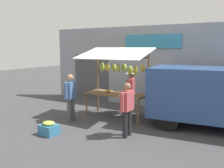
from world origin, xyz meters
The scene contains 8 objects.
ground_plane centered at (0.00, 0.00, 0.00)m, with size 40.00×40.00×0.00m, color #424244.
street_backdrop centered at (0.05, -2.20, 1.70)m, with size 9.00×0.30×3.40m.
market_stall centered at (0.01, -0.07, 1.57)m, with size 2.50×1.46×2.50m.
vendor_with_sunhat centered at (-0.21, -0.75, 0.92)m, with size 0.41×0.67×1.58m.
shopper_with_shopping_bag centered at (1.09, 1.21, 0.93)m, with size 0.32×0.68×1.61m.
shopper_in_striped_shirt centered at (-1.23, 1.56, 0.88)m, with size 0.22×0.67×1.54m.
parked_van centered at (-3.32, -0.47, 1.12)m, with size 4.56×2.27×1.88m.
produce_crate_near centered at (0.79, 2.56, 0.18)m, with size 0.54×0.45×0.40m.
Camera 1 is at (-4.20, 7.49, 2.49)m, focal length 39.11 mm.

